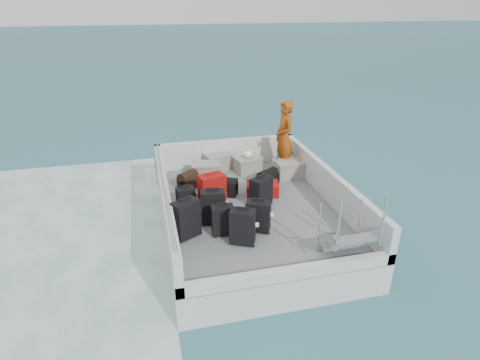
# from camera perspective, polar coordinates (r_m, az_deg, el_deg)

# --- Properties ---
(ground) EXTENTS (160.00, 160.00, 0.00)m
(ground) POSITION_cam_1_polar(r_m,az_deg,el_deg) (8.76, 1.39, -7.45)
(ground) COLOR navy
(ground) RESTS_ON ground
(wake_foam) EXTENTS (10.00, 10.00, 0.00)m
(wake_foam) POSITION_cam_1_polar(r_m,az_deg,el_deg) (8.98, -30.23, -10.33)
(wake_foam) COLOR white
(wake_foam) RESTS_ON ground
(ferry_hull) EXTENTS (3.60, 5.00, 0.60)m
(ferry_hull) POSITION_cam_1_polar(r_m,az_deg,el_deg) (8.61, 1.41, -5.75)
(ferry_hull) COLOR silver
(ferry_hull) RESTS_ON ground
(deck) EXTENTS (3.30, 4.70, 0.02)m
(deck) POSITION_cam_1_polar(r_m,az_deg,el_deg) (8.46, 1.44, -3.94)
(deck) COLOR slate
(deck) RESTS_ON ferry_hull
(deck_fittings) EXTENTS (3.60, 5.00, 0.90)m
(deck_fittings) POSITION_cam_1_polar(r_m,az_deg,el_deg) (8.10, 4.43, -2.31)
(deck_fittings) COLOR silver
(deck_fittings) RESTS_ON deck
(suitcase_0) EXTENTS (0.55, 0.47, 0.74)m
(suitcase_0) POSITION_cam_1_polar(r_m,az_deg,el_deg) (7.32, -7.65, -5.57)
(suitcase_0) COLOR black
(suitcase_0) RESTS_ON deck
(suitcase_1) EXTENTS (0.49, 0.33, 0.69)m
(suitcase_1) POSITION_cam_1_polar(r_m,az_deg,el_deg) (7.73, -3.84, -3.91)
(suitcase_1) COLOR black
(suitcase_1) RESTS_ON deck
(suitcase_2) EXTENTS (0.40, 0.27, 0.53)m
(suitcase_2) POSITION_cam_1_polar(r_m,az_deg,el_deg) (8.23, -7.70, -2.84)
(suitcase_2) COLOR black
(suitcase_2) RESTS_ON deck
(suitcase_3) EXTENTS (0.50, 0.41, 0.67)m
(suitcase_3) POSITION_cam_1_polar(r_m,az_deg,el_deg) (7.09, 0.37, -6.74)
(suitcase_3) COLOR black
(suitcase_3) RESTS_ON deck
(suitcase_4) EXTENTS (0.41, 0.26, 0.59)m
(suitcase_4) POSITION_cam_1_polar(r_m,az_deg,el_deg) (7.38, -2.48, -5.78)
(suitcase_4) COLOR black
(suitcase_4) RESTS_ON deck
(suitcase_5) EXTENTS (0.59, 0.44, 0.73)m
(suitcase_5) POSITION_cam_1_polar(r_m,az_deg,el_deg) (8.32, -4.01, -1.60)
(suitcase_5) COLOR #A50D0C
(suitcase_5) RESTS_ON deck
(suitcase_6) EXTENTS (0.51, 0.43, 0.61)m
(suitcase_6) POSITION_cam_1_polar(r_m,az_deg,el_deg) (7.49, 2.60, -5.20)
(suitcase_6) COLOR black
(suitcase_6) RESTS_ON deck
(suitcase_7) EXTENTS (0.54, 0.48, 0.65)m
(suitcase_7) POSITION_cam_1_polar(r_m,az_deg,el_deg) (8.35, 3.01, -1.75)
(suitcase_7) COLOR black
(suitcase_7) RESTS_ON deck
(suitcase_8) EXTENTS (0.78, 0.60, 0.27)m
(suitcase_8) POSITION_cam_1_polar(r_m,az_deg,el_deg) (8.95, 3.21, -1.24)
(suitcase_8) COLOR #A50D0C
(suitcase_8) RESTS_ON deck
(duffel_0) EXTENTS (0.53, 0.51, 0.32)m
(duffel_0) POSITION_cam_1_polar(r_m,az_deg,el_deg) (9.29, -7.38, -0.25)
(duffel_0) COLOR black
(duffel_0) RESTS_ON deck
(duffel_1) EXTENTS (0.57, 0.49, 0.32)m
(duffel_1) POSITION_cam_1_polar(r_m,az_deg,el_deg) (8.92, -2.00, -1.15)
(duffel_1) COLOR black
(duffel_1) RESTS_ON deck
(duffel_2) EXTENTS (0.57, 0.52, 0.32)m
(duffel_2) POSITION_cam_1_polar(r_m,az_deg,el_deg) (9.34, 3.95, 0.03)
(duffel_2) COLOR black
(duffel_2) RESTS_ON deck
(crate_0) EXTENTS (0.68, 0.52, 0.38)m
(crate_0) POSITION_cam_1_polar(r_m,az_deg,el_deg) (9.71, -4.84, 1.17)
(crate_0) COLOR gray
(crate_0) RESTS_ON deck
(crate_1) EXTENTS (0.74, 0.61, 0.39)m
(crate_1) POSITION_cam_1_polar(r_m,az_deg,el_deg) (10.27, -3.10, 2.57)
(crate_1) COLOR gray
(crate_1) RESTS_ON deck
(crate_2) EXTENTS (0.68, 0.54, 0.36)m
(crate_2) POSITION_cam_1_polar(r_m,az_deg,el_deg) (10.07, 1.13, 2.09)
(crate_2) COLOR gray
(crate_2) RESTS_ON deck
(crate_3) EXTENTS (0.64, 0.45, 0.38)m
(crate_3) POSITION_cam_1_polar(r_m,az_deg,el_deg) (9.85, 7.02, 1.43)
(crate_3) COLOR gray
(crate_3) RESTS_ON deck
(yellow_bag) EXTENTS (0.28, 0.26, 0.22)m
(yellow_bag) POSITION_cam_1_polar(r_m,az_deg,el_deg) (10.34, 2.27, 2.25)
(yellow_bag) COLOR yellow
(yellow_bag) RESTS_ON deck
(white_bag) EXTENTS (0.24, 0.24, 0.18)m
(white_bag) POSITION_cam_1_polar(r_m,az_deg,el_deg) (9.97, 1.14, 3.54)
(white_bag) COLOR white
(white_bag) RESTS_ON crate_2
(passenger) EXTENTS (0.45, 0.68, 1.81)m
(passenger) POSITION_cam_1_polar(r_m,az_deg,el_deg) (9.91, 6.28, 6.04)
(passenger) COLOR orange
(passenger) RESTS_ON deck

